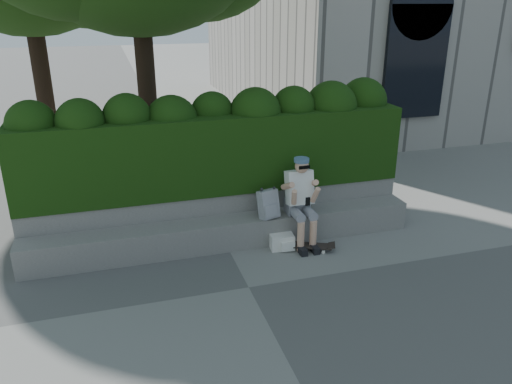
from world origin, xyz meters
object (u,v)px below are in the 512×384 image
object	(u,v)px
person	(301,198)
backpack_ground	(282,241)
skateboard	(304,246)
backpack_plaid	(268,204)

from	to	relation	value
person	backpack_ground	size ratio (longest dim) A/B	3.87
skateboard	backpack_ground	xyz separation A→B (m)	(-0.31, 0.16, 0.04)
backpack_plaid	skateboard	bearing A→B (deg)	-56.13
person	skateboard	size ratio (longest dim) A/B	1.64
person	skateboard	bearing A→B (deg)	-95.09
person	backpack_ground	distance (m)	0.73
person	skateboard	world-z (taller)	person
person	backpack_plaid	xyz separation A→B (m)	(-0.49, 0.08, -0.08)
person	backpack_plaid	size ratio (longest dim) A/B	3.16
backpack_plaid	backpack_ground	distance (m)	0.61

